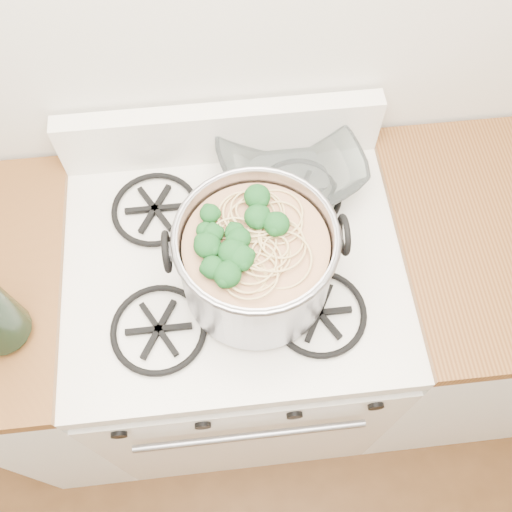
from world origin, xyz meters
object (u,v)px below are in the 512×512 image
at_px(spatula, 316,241).
at_px(stock_pot, 256,261).
at_px(gas_range, 239,333).
at_px(glass_bowl, 290,171).

bearing_deg(spatula, stock_pot, -121.93).
distance_m(gas_range, spatula, 0.53).
bearing_deg(gas_range, glass_bowl, 53.42).
bearing_deg(glass_bowl, spatula, -80.08).
distance_m(stock_pot, glass_bowl, 0.31).
relative_size(gas_range, glass_bowl, 7.21).
bearing_deg(stock_pot, gas_range, 123.41).
bearing_deg(stock_pot, glass_bowl, 68.05).
xyz_separation_m(spatula, glass_bowl, (-0.03, 0.19, 0.00)).
distance_m(gas_range, stock_pot, 0.59).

